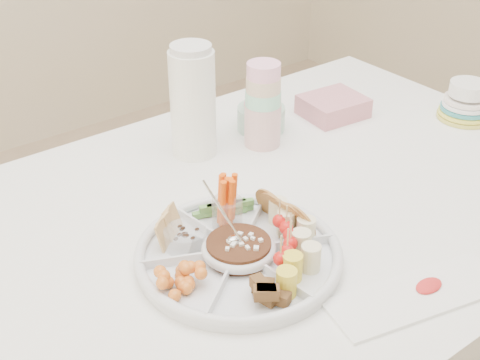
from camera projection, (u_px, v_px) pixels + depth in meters
dining_table at (266, 334)px, 1.62m from camera, size 1.52×1.02×0.76m
party_tray at (239, 252)px, 1.24m from camera, size 0.50×0.50×0.04m
bean_dip at (239, 249)px, 1.23m from camera, size 0.16×0.16×0.04m
tortillas at (287, 215)px, 1.30m from camera, size 0.14×0.14×0.06m
carrot_cucumber at (224, 196)px, 1.32m from camera, size 0.16×0.16×0.11m
pita_raisins at (173, 231)px, 1.26m from camera, size 0.15×0.15×0.06m
cherries at (184, 277)px, 1.15m from camera, size 0.14×0.14×0.04m
granola_chunks at (256, 292)px, 1.12m from camera, size 0.13×0.13×0.04m
banana_tomato at (309, 249)px, 1.19m from camera, size 0.16×0.16×0.10m
cup_stack at (263, 98)px, 1.58m from camera, size 0.09×0.09×0.24m
thermos at (193, 100)px, 1.54m from camera, size 0.13×0.13×0.28m
flower_bowl at (261, 113)px, 1.69m from camera, size 0.14×0.14×0.09m
napkin_stack at (333, 106)px, 1.77m from camera, size 0.17×0.15×0.05m
plate_stack at (466, 102)px, 1.75m from camera, size 0.16×0.16×0.09m
placemat at (417, 295)px, 1.16m from camera, size 0.35×0.18×0.01m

